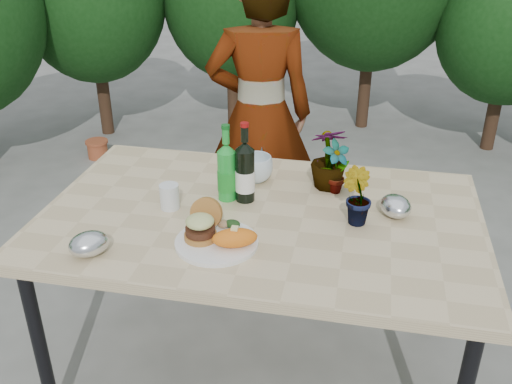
% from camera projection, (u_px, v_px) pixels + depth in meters
% --- Properties ---
extents(ground, '(80.00, 80.00, 0.00)m').
position_uv_depth(ground, '(260.00, 366.00, 2.44)').
color(ground, '#61615D').
rests_on(ground, ground).
extents(patio_table, '(1.60, 1.00, 0.75)m').
position_uv_depth(patio_table, '(260.00, 227.00, 2.12)').
color(patio_table, '#CEB789').
rests_on(patio_table, ground).
extents(shrub_hedge, '(6.94, 5.11, 2.42)m').
position_uv_depth(shrub_hedge, '(353.00, 21.00, 3.28)').
color(shrub_hedge, '#382316').
rests_on(shrub_hedge, ground).
extents(dinner_plate, '(0.28, 0.28, 0.01)m').
position_uv_depth(dinner_plate, '(217.00, 242.00, 1.90)').
color(dinner_plate, white).
rests_on(dinner_plate, patio_table).
extents(burger_stack, '(0.11, 0.16, 0.11)m').
position_uv_depth(burger_stack, '(202.00, 224.00, 1.90)').
color(burger_stack, '#B7722D').
rests_on(burger_stack, dinner_plate).
extents(sweet_potato, '(0.17, 0.12, 0.06)m').
position_uv_depth(sweet_potato, '(235.00, 238.00, 1.86)').
color(sweet_potato, orange).
rests_on(sweet_potato, dinner_plate).
extents(grilled_veg, '(0.08, 0.05, 0.03)m').
position_uv_depth(grilled_veg, '(228.00, 224.00, 1.97)').
color(grilled_veg, olive).
rests_on(grilled_veg, dinner_plate).
extents(wine_bottle, '(0.08, 0.08, 0.31)m').
position_uv_depth(wine_bottle, '(245.00, 173.00, 2.13)').
color(wine_bottle, black).
rests_on(wine_bottle, patio_table).
extents(sparkling_water, '(0.07, 0.07, 0.30)m').
position_uv_depth(sparkling_water, '(227.00, 173.00, 2.15)').
color(sparkling_water, green).
rests_on(sparkling_water, patio_table).
extents(plastic_cup, '(0.07, 0.07, 0.09)m').
position_uv_depth(plastic_cup, '(170.00, 197.00, 2.11)').
color(plastic_cup, silver).
rests_on(plastic_cup, patio_table).
extents(seedling_left, '(0.14, 0.13, 0.22)m').
position_uv_depth(seedling_left, '(336.00, 167.00, 2.19)').
color(seedling_left, '#2C6121').
rests_on(seedling_left, patio_table).
extents(seedling_mid, '(0.14, 0.14, 0.20)m').
position_uv_depth(seedling_mid, '(356.00, 197.00, 1.99)').
color(seedling_mid, '#27531C').
rests_on(seedling_mid, patio_table).
extents(seedling_right, '(0.19, 0.19, 0.25)m').
position_uv_depth(seedling_right, '(329.00, 158.00, 2.22)').
color(seedling_right, '#2B5F20').
rests_on(seedling_right, patio_table).
extents(blue_bowl, '(0.18, 0.18, 0.11)m').
position_uv_depth(blue_bowl, '(256.00, 169.00, 2.31)').
color(blue_bowl, silver).
rests_on(blue_bowl, patio_table).
extents(foil_packet_left, '(0.17, 0.17, 0.08)m').
position_uv_depth(foil_packet_left, '(89.00, 244.00, 1.84)').
color(foil_packet_left, silver).
rests_on(foil_packet_left, patio_table).
extents(foil_packet_right, '(0.15, 0.16, 0.08)m').
position_uv_depth(foil_packet_right, '(396.00, 206.00, 2.06)').
color(foil_packet_right, silver).
rests_on(foil_packet_right, patio_table).
extents(person, '(0.63, 0.48, 1.53)m').
position_uv_depth(person, '(260.00, 115.00, 2.99)').
color(person, '#9B624D').
rests_on(person, ground).
extents(terracotta_pot, '(0.17, 0.17, 0.14)m').
position_uv_depth(terracotta_pot, '(97.00, 149.00, 4.35)').
color(terracotta_pot, '#A74C2A').
rests_on(terracotta_pot, ground).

